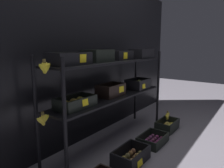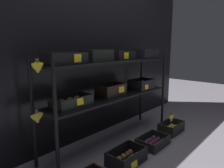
# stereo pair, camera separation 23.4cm
# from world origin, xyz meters

# --- Properties ---
(ground_plane) EXTENTS (10.00, 10.00, 0.00)m
(ground_plane) POSITION_xyz_m (0.00, 0.00, 0.00)
(ground_plane) COLOR slate
(storefront_wall) EXTENTS (4.12, 0.12, 1.96)m
(storefront_wall) POSITION_xyz_m (0.00, 0.38, 0.98)
(storefront_wall) COLOR black
(storefront_wall) RESTS_ON ground_plane
(display_rack) EXTENTS (1.85, 0.40, 1.09)m
(display_rack) POSITION_xyz_m (-0.00, 0.00, 0.78)
(display_rack) COLOR black
(display_rack) RESTS_ON ground_plane
(crate_ground_kiwi) EXTENTS (0.38, 0.25, 0.14)m
(crate_ground_kiwi) POSITION_xyz_m (-0.24, -0.41, 0.05)
(crate_ground_kiwi) COLOR black
(crate_ground_kiwi) RESTS_ON ground_plane
(crate_ground_center_plum) EXTENTS (0.37, 0.26, 0.11)m
(crate_ground_center_plum) POSITION_xyz_m (0.25, -0.41, 0.04)
(crate_ground_center_plum) COLOR black
(crate_ground_center_plum) RESTS_ON ground_plane
(crate_ground_apple_gold) EXTENTS (0.36, 0.22, 0.14)m
(crate_ground_apple_gold) POSITION_xyz_m (0.74, -0.39, 0.05)
(crate_ground_apple_gold) COLOR black
(crate_ground_apple_gold) RESTS_ON ground_plane
(banana_bunch_loose) EXTENTS (0.15, 0.04, 0.13)m
(banana_bunch_loose) POSITION_xyz_m (0.72, -0.39, 0.19)
(banana_bunch_loose) COLOR brown
(banana_bunch_loose) RESTS_ON crate_ground_apple_gold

